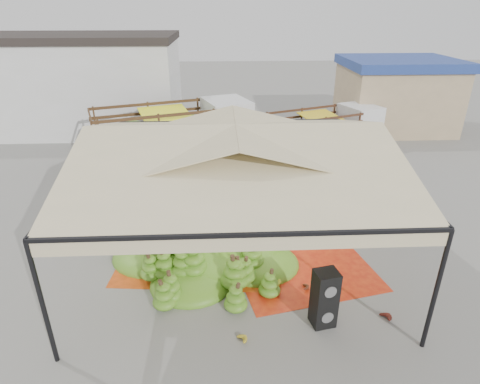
{
  "coord_description": "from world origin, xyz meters",
  "views": [
    {
      "loc": [
        -0.39,
        -10.42,
        6.92
      ],
      "look_at": [
        0.2,
        1.5,
        1.3
      ],
      "focal_mm": 30.0,
      "sensor_mm": 36.0,
      "label": 1
    }
  ],
  "objects_px": {
    "vendor": "(240,172)",
    "truck_right": "(329,125)",
    "truck_left": "(180,124)",
    "banana_heap": "(208,243)",
    "speaker_stack": "(324,298)"
  },
  "relations": [
    {
      "from": "vendor",
      "to": "truck_right",
      "type": "distance_m",
      "value": 6.91
    },
    {
      "from": "vendor",
      "to": "truck_left",
      "type": "relative_size",
      "value": 0.19
    },
    {
      "from": "vendor",
      "to": "truck_left",
      "type": "xyz_separation_m",
      "value": [
        -2.73,
        4.25,
        0.82
      ]
    },
    {
      "from": "banana_heap",
      "to": "speaker_stack",
      "type": "distance_m",
      "value": 3.85
    },
    {
      "from": "truck_left",
      "to": "banana_heap",
      "type": "bearing_deg",
      "value": -100.15
    },
    {
      "from": "speaker_stack",
      "to": "truck_right",
      "type": "xyz_separation_m",
      "value": [
        3.26,
        12.65,
        0.54
      ]
    },
    {
      "from": "speaker_stack",
      "to": "truck_right",
      "type": "relative_size",
      "value": 0.23
    },
    {
      "from": "speaker_stack",
      "to": "vendor",
      "type": "distance_m",
      "value": 7.9
    },
    {
      "from": "banana_heap",
      "to": "truck_left",
      "type": "bearing_deg",
      "value": 99.36
    },
    {
      "from": "truck_left",
      "to": "truck_right",
      "type": "distance_m",
      "value": 7.6
    },
    {
      "from": "speaker_stack",
      "to": "truck_right",
      "type": "distance_m",
      "value": 13.07
    },
    {
      "from": "banana_heap",
      "to": "truck_left",
      "type": "relative_size",
      "value": 0.73
    },
    {
      "from": "truck_left",
      "to": "truck_right",
      "type": "xyz_separation_m",
      "value": [
        7.56,
        0.66,
        -0.31
      ]
    },
    {
      "from": "banana_heap",
      "to": "truck_left",
      "type": "distance_m",
      "value": 9.49
    },
    {
      "from": "truck_right",
      "to": "truck_left",
      "type": "bearing_deg",
      "value": 162.94
    }
  ]
}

